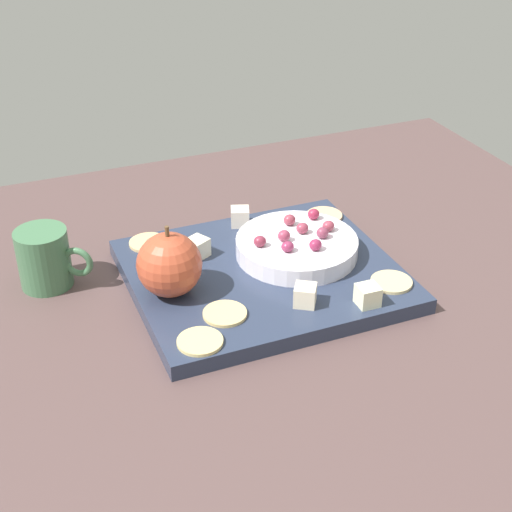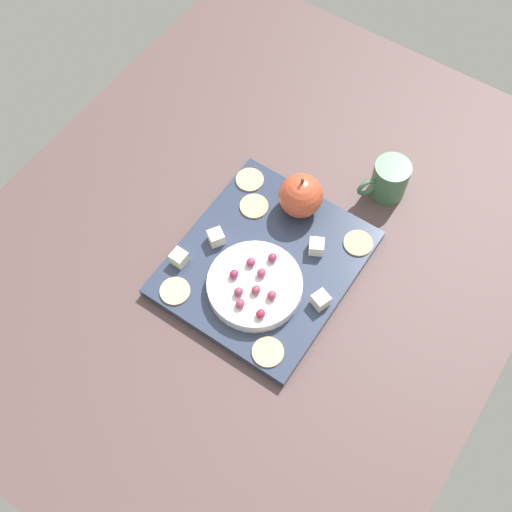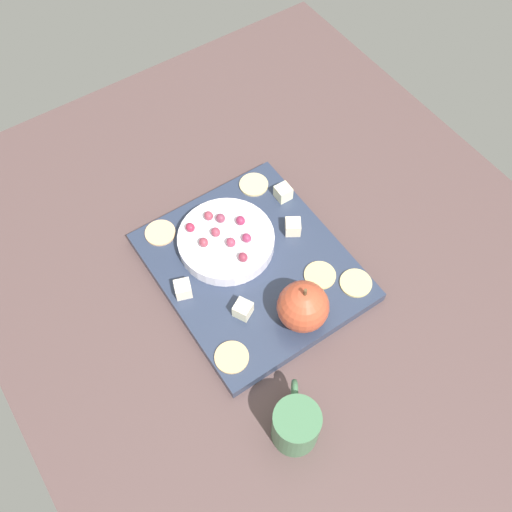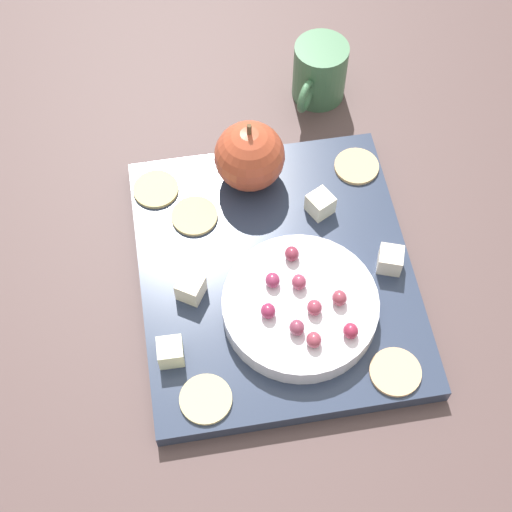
# 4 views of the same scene
# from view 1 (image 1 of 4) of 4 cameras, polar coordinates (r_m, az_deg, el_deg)

# --- Properties ---
(table) EXTENTS (1.12, 0.90, 0.04)m
(table) POSITION_cam_1_polar(r_m,az_deg,el_deg) (0.92, -0.67, -4.84)
(table) COLOR #523D3C
(table) RESTS_ON ground
(platter) EXTENTS (0.32, 0.28, 0.02)m
(platter) POSITION_cam_1_polar(r_m,az_deg,el_deg) (0.94, 0.51, -1.47)
(platter) COLOR #2A344C
(platter) RESTS_ON table
(serving_dish) EXTENTS (0.16, 0.16, 0.02)m
(serving_dish) POSITION_cam_1_polar(r_m,az_deg,el_deg) (0.96, 3.10, 0.71)
(serving_dish) COLOR white
(serving_dish) RESTS_ON platter
(apple_whole) EXTENTS (0.08, 0.08, 0.08)m
(apple_whole) POSITION_cam_1_polar(r_m,az_deg,el_deg) (0.88, -6.59, -0.66)
(apple_whole) COLOR #B7492D
(apple_whole) RESTS_ON platter
(apple_stem) EXTENTS (0.01, 0.01, 0.01)m
(apple_stem) POSITION_cam_1_polar(r_m,az_deg,el_deg) (0.85, -6.77, 1.88)
(apple_stem) COLOR brown
(apple_stem) RESTS_ON apple_whole
(cheese_cube_0) EXTENTS (0.03, 0.03, 0.02)m
(cheese_cube_0) POSITION_cam_1_polar(r_m,az_deg,el_deg) (1.03, -1.22, 3.00)
(cheese_cube_0) COLOR #F3E4CB
(cheese_cube_0) RESTS_ON platter
(cheese_cube_1) EXTENTS (0.03, 0.03, 0.02)m
(cheese_cube_1) POSITION_cam_1_polar(r_m,az_deg,el_deg) (0.87, 8.47, -2.97)
(cheese_cube_1) COLOR #F1F1C4
(cheese_cube_1) RESTS_ON platter
(cheese_cube_2) EXTENTS (0.03, 0.03, 0.02)m
(cheese_cube_2) POSITION_cam_1_polar(r_m,az_deg,el_deg) (0.87, 3.75, -2.99)
(cheese_cube_2) COLOR #F9E8C4
(cheese_cube_2) RESTS_ON platter
(cheese_cube_3) EXTENTS (0.03, 0.03, 0.02)m
(cheese_cube_3) POSITION_cam_1_polar(r_m,az_deg,el_deg) (0.96, -4.46, 0.65)
(cheese_cube_3) COLOR #EFE9C6
(cheese_cube_3) RESTS_ON platter
(cracker_0) EXTENTS (0.05, 0.05, 0.00)m
(cracker_0) POSITION_cam_1_polar(r_m,az_deg,el_deg) (0.85, -2.38, -4.40)
(cracker_0) COLOR #E3C37D
(cracker_0) RESTS_ON platter
(cracker_1) EXTENTS (0.05, 0.05, 0.00)m
(cracker_1) POSITION_cam_1_polar(r_m,az_deg,el_deg) (1.00, -8.17, 1.01)
(cracker_1) COLOR #DCB47A
(cracker_1) RESTS_ON platter
(cracker_2) EXTENTS (0.05, 0.05, 0.00)m
(cracker_2) POSITION_cam_1_polar(r_m,az_deg,el_deg) (1.06, 5.20, 3.07)
(cracker_2) COLOR #E4B281
(cracker_2) RESTS_ON platter
(cracker_3) EXTENTS (0.05, 0.05, 0.00)m
(cracker_3) POSITION_cam_1_polar(r_m,az_deg,el_deg) (0.81, -4.27, -6.48)
(cracker_3) COLOR #DFC680
(cracker_3) RESTS_ON platter
(cracker_4) EXTENTS (0.05, 0.05, 0.00)m
(cracker_4) POSITION_cam_1_polar(r_m,az_deg,el_deg) (0.92, 10.24, -1.96)
(cracker_4) COLOR #D2BC87
(cracker_4) RESTS_ON platter
(grape_0) EXTENTS (0.02, 0.01, 0.01)m
(grape_0) POSITION_cam_1_polar(r_m,az_deg,el_deg) (0.93, 0.30, 1.12)
(grape_0) COLOR maroon
(grape_0) RESTS_ON serving_dish
(grape_1) EXTENTS (0.02, 0.01, 0.01)m
(grape_1) POSITION_cam_1_polar(r_m,az_deg,el_deg) (0.95, 2.14, 1.55)
(grape_1) COLOR #973852
(grape_1) RESTS_ON serving_dish
(grape_2) EXTENTS (0.02, 0.01, 0.01)m
(grape_2) POSITION_cam_1_polar(r_m,az_deg,el_deg) (0.97, 3.54, 2.12)
(grape_2) COLOR #93374B
(grape_2) RESTS_ON serving_dish
(grape_3) EXTENTS (0.02, 0.01, 0.01)m
(grape_3) POSITION_cam_1_polar(r_m,az_deg,el_deg) (1.00, 4.39, 3.18)
(grape_3) COLOR #982641
(grape_3) RESTS_ON serving_dish
(grape_4) EXTENTS (0.02, 0.01, 0.01)m
(grape_4) POSITION_cam_1_polar(r_m,az_deg,el_deg) (0.96, 5.08, 1.77)
(grape_4) COLOR #82364D
(grape_4) RESTS_ON serving_dish
(grape_5) EXTENTS (0.02, 0.01, 0.01)m
(grape_5) POSITION_cam_1_polar(r_m,az_deg,el_deg) (0.93, 4.54, 0.84)
(grape_5) COLOR #8F274A
(grape_5) RESTS_ON serving_dish
(grape_6) EXTENTS (0.02, 0.01, 0.01)m
(grape_6) POSITION_cam_1_polar(r_m,az_deg,el_deg) (0.92, 2.41, 0.72)
(grape_6) COLOR #8E2D50
(grape_6) RESTS_ON serving_dish
(grape_7) EXTENTS (0.02, 0.01, 0.01)m
(grape_7) POSITION_cam_1_polar(r_m,az_deg,el_deg) (0.97, 5.51, 2.28)
(grape_7) COLOR #96394B
(grape_7) RESTS_ON serving_dish
(grape_8) EXTENTS (0.02, 0.01, 0.01)m
(grape_8) POSITION_cam_1_polar(r_m,az_deg,el_deg) (0.98, 2.56, 2.75)
(grape_8) COLOR #903747
(grape_8) RESTS_ON serving_dish
(cup) EXTENTS (0.09, 0.07, 0.08)m
(cup) POSITION_cam_1_polar(r_m,az_deg,el_deg) (0.96, -15.70, -0.18)
(cup) COLOR #43724D
(cup) RESTS_ON table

